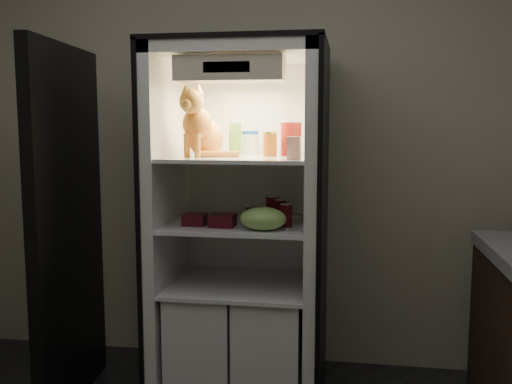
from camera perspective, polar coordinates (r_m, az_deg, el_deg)
room_shell at (r=1.70m, az=-10.54°, el=11.99°), size 3.60×3.60×3.60m
refrigerator at (r=3.11m, az=-1.45°, el=-5.56°), size 0.90×0.72×1.88m
fridge_door at (r=3.07m, az=-18.30°, el=-3.73°), size 0.16×0.87×1.85m
tabby_cat at (r=2.98m, az=-5.47°, el=6.24°), size 0.31×0.37×0.37m
parmesan_shaker at (r=3.06m, az=-2.10°, el=5.31°), size 0.07×0.07×0.17m
mayo_tub at (r=3.14m, az=-0.59°, el=4.96°), size 0.09×0.09×0.13m
salsa_jar at (r=2.97m, az=1.40°, el=4.82°), size 0.07×0.07×0.13m
pepper_jar at (r=3.03m, az=3.53°, el=5.45°), size 0.11×0.11×0.19m
cream_carton at (r=2.72m, az=3.82°, el=4.41°), size 0.06×0.06×0.11m
soda_can_a at (r=3.04m, az=1.69°, el=-1.67°), size 0.07×0.07×0.14m
soda_can_b at (r=2.99m, az=2.43°, el=-1.92°), size 0.07×0.07×0.13m
soda_can_c at (r=2.89m, az=3.04°, el=-2.33°), size 0.06×0.06×0.12m
condiment_jar at (r=3.10m, az=-0.52°, el=-2.05°), size 0.06×0.06×0.08m
grape_bag at (r=2.80m, az=0.71°, el=-2.68°), size 0.23×0.17×0.11m
berry_box_left at (r=2.96m, az=-6.11°, el=-2.74°), size 0.11×0.11×0.06m
berry_box_right at (r=2.90m, az=-3.35°, el=-2.85°), size 0.12×0.12×0.06m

